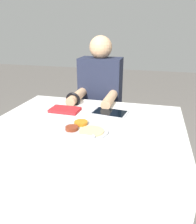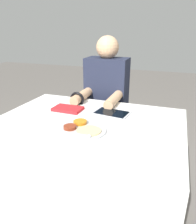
# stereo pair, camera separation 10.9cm
# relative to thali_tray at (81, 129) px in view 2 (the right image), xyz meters

# --- Properties ---
(ground_plane) EXTENTS (12.00, 12.00, 0.00)m
(ground_plane) POSITION_rel_thali_tray_xyz_m (-0.02, 0.11, -0.75)
(ground_plane) COLOR #605B56
(dining_table) EXTENTS (1.12, 0.86, 0.74)m
(dining_table) POSITION_rel_thali_tray_xyz_m (-0.02, 0.11, -0.38)
(dining_table) COLOR silver
(dining_table) RESTS_ON ground_plane
(thali_tray) EXTENTS (0.27, 0.27, 0.03)m
(thali_tray) POSITION_rel_thali_tray_xyz_m (0.00, 0.00, 0.00)
(thali_tray) COLOR #B7BABF
(thali_tray) RESTS_ON dining_table
(red_notebook) EXTENTS (0.20, 0.13, 0.02)m
(red_notebook) POSITION_rel_thali_tray_xyz_m (-0.21, 0.26, -0.00)
(red_notebook) COLOR silver
(red_notebook) RESTS_ON dining_table
(tablet_device) EXTENTS (0.25, 0.17, 0.01)m
(tablet_device) POSITION_rel_thali_tray_xyz_m (0.08, 0.30, -0.00)
(tablet_device) COLOR #B7B7BC
(tablet_device) RESTS_ON dining_table
(person_diner) EXTENTS (0.35, 0.49, 1.21)m
(person_diner) POSITION_rel_thali_tray_xyz_m (-0.09, 0.71, -0.17)
(person_diner) COLOR black
(person_diner) RESTS_ON ground_plane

